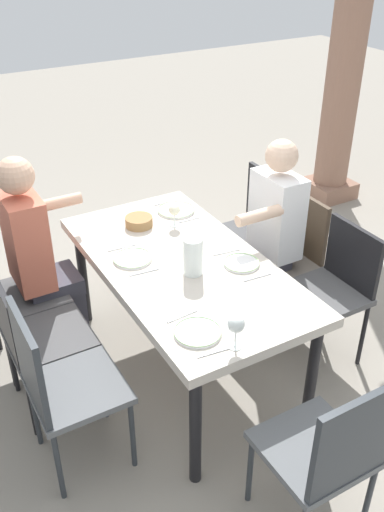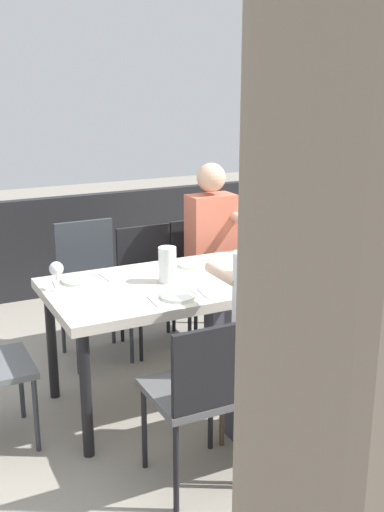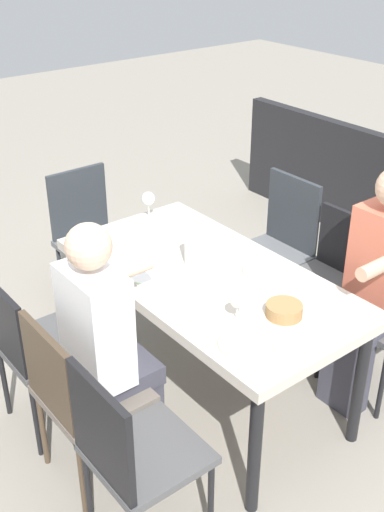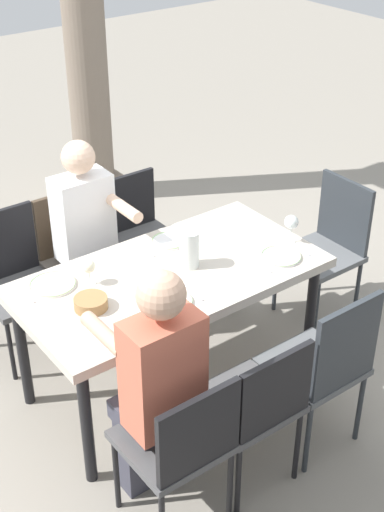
{
  "view_description": "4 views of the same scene",
  "coord_description": "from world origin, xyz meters",
  "px_view_note": "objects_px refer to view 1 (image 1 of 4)",
  "views": [
    {
      "loc": [
        2.36,
        -1.29,
        2.46
      ],
      "look_at": [
        0.14,
        -0.02,
        0.89
      ],
      "focal_mm": 39.92,
      "sensor_mm": 36.0,
      "label": 1
    },
    {
      "loc": [
        1.55,
        3.19,
        1.94
      ],
      "look_at": [
        -0.04,
        -0.01,
        0.91
      ],
      "focal_mm": 43.89,
      "sensor_mm": 36.0,
      "label": 2
    },
    {
      "loc": [
        -2.16,
        1.8,
        2.41
      ],
      "look_at": [
        0.02,
        0.09,
        0.9
      ],
      "focal_mm": 44.45,
      "sensor_mm": 36.0,
      "label": 3
    },
    {
      "loc": [
        -1.87,
        -2.7,
        2.87
      ],
      "look_at": [
        0.12,
        -0.03,
        0.84
      ],
      "focal_mm": 50.81,
      "sensor_mm": 36.0,
      "label": 4
    }
  ],
  "objects_px": {
    "dining_table": "(183,273)",
    "chair_east_north": "(334,284)",
    "chair_west_south": "(13,292)",
    "stone_column_near": "(349,41)",
    "plate_1": "(133,258)",
    "wine_glass_3": "(236,325)",
    "chair_head_east": "(329,450)",
    "chair_mid_south": "(34,333)",
    "chair_mid_north": "(288,251)",
    "plate_2": "(241,263)",
    "plate_3": "(198,332)",
    "chair_west_north": "(251,225)",
    "diner_man_white": "(267,235)",
    "diner_woman_green": "(40,255)",
    "plate_0": "(176,210)",
    "water_pitcher": "(193,258)",
    "wine_glass_0": "(174,211)",
    "bread_basket": "(139,222)",
    "chair_east_south": "(59,382)"
  },
  "relations": [
    {
      "from": "chair_mid_north",
      "to": "water_pitcher",
      "type": "bearing_deg",
      "value": -74.43
    },
    {
      "from": "chair_head_east",
      "to": "chair_mid_south",
      "type": "bearing_deg",
      "value": -148.26
    },
    {
      "from": "plate_2",
      "to": "bread_basket",
      "type": "bearing_deg",
      "value": -156.38
    },
    {
      "from": "chair_west_north",
      "to": "diner_man_white",
      "type": "relative_size",
      "value": 0.69
    },
    {
      "from": "wine_glass_0",
      "to": "plate_2",
      "type": "bearing_deg",
      "value": 10.34
    },
    {
      "from": "chair_east_south",
      "to": "bread_basket",
      "type": "bearing_deg",
      "value": 135.54
    },
    {
      "from": "wine_glass_0",
      "to": "plate_3",
      "type": "height_order",
      "value": "wine_glass_0"
    },
    {
      "from": "stone_column_near",
      "to": "wine_glass_0",
      "type": "height_order",
      "value": "stone_column_near"
    },
    {
      "from": "plate_2",
      "to": "plate_3",
      "type": "relative_size",
      "value": 0.9
    },
    {
      "from": "chair_mid_south",
      "to": "chair_east_north",
      "type": "relative_size",
      "value": 0.99
    },
    {
      "from": "plate_0",
      "to": "stone_column_near",
      "type": "bearing_deg",
      "value": 112.04
    },
    {
      "from": "chair_mid_south",
      "to": "stone_column_near",
      "type": "distance_m",
      "value": 3.69
    },
    {
      "from": "dining_table",
      "to": "chair_east_north",
      "type": "height_order",
      "value": "chair_east_north"
    },
    {
      "from": "chair_head_east",
      "to": "wine_glass_3",
      "type": "height_order",
      "value": "wine_glass_3"
    },
    {
      "from": "chair_mid_south",
      "to": "plate_2",
      "type": "height_order",
      "value": "chair_mid_south"
    },
    {
      "from": "chair_mid_north",
      "to": "chair_head_east",
      "type": "relative_size",
      "value": 0.97
    },
    {
      "from": "chair_west_north",
      "to": "diner_woman_green",
      "type": "height_order",
      "value": "diner_woman_green"
    },
    {
      "from": "diner_man_white",
      "to": "stone_column_near",
      "type": "distance_m",
      "value": 2.37
    },
    {
      "from": "chair_west_north",
      "to": "plate_3",
      "type": "xyz_separation_m",
      "value": [
        1.13,
        -1.1,
        0.26
      ]
    },
    {
      "from": "chair_mid_south",
      "to": "diner_man_white",
      "type": "distance_m",
      "value": 1.53
    },
    {
      "from": "diner_man_white",
      "to": "water_pitcher",
      "type": "relative_size",
      "value": 6.21
    },
    {
      "from": "plate_1",
      "to": "wine_glass_3",
      "type": "bearing_deg",
      "value": 5.64
    },
    {
      "from": "stone_column_near",
      "to": "bread_basket",
      "type": "xyz_separation_m",
      "value": [
        0.95,
        -2.49,
        -0.68
      ]
    },
    {
      "from": "chair_east_south",
      "to": "plate_2",
      "type": "bearing_deg",
      "value": 97.72
    },
    {
      "from": "plate_2",
      "to": "plate_3",
      "type": "xyz_separation_m",
      "value": [
        0.4,
        -0.51,
        -0.0
      ]
    },
    {
      "from": "chair_mid_north",
      "to": "wine_glass_0",
      "type": "relative_size",
      "value": 6.26
    },
    {
      "from": "chair_east_south",
      "to": "plate_1",
      "type": "relative_size",
      "value": 4.32
    },
    {
      "from": "wine_glass_3",
      "to": "plate_2",
      "type": "bearing_deg",
      "value": 143.66
    },
    {
      "from": "diner_man_white",
      "to": "plate_0",
      "type": "distance_m",
      "value": 0.62
    },
    {
      "from": "chair_mid_south",
      "to": "plate_1",
      "type": "distance_m",
      "value": 0.67
    },
    {
      "from": "dining_table",
      "to": "chair_east_north",
      "type": "relative_size",
      "value": 1.88
    },
    {
      "from": "dining_table",
      "to": "chair_west_north",
      "type": "distance_m",
      "value": 1.03
    },
    {
      "from": "chair_west_north",
      "to": "wine_glass_0",
      "type": "relative_size",
      "value": 6.32
    },
    {
      "from": "chair_mid_south",
      "to": "chair_east_north",
      "type": "distance_m",
      "value": 1.76
    },
    {
      "from": "chair_east_north",
      "to": "plate_2",
      "type": "relative_size",
      "value": 4.37
    },
    {
      "from": "chair_west_north",
      "to": "chair_mid_north",
      "type": "relative_size",
      "value": 1.01
    },
    {
      "from": "dining_table",
      "to": "bread_basket",
      "type": "xyz_separation_m",
      "value": [
        -0.51,
        -0.03,
        0.1
      ]
    },
    {
      "from": "plate_1",
      "to": "water_pitcher",
      "type": "xyz_separation_m",
      "value": [
        0.29,
        0.23,
        0.09
      ]
    },
    {
      "from": "chair_mid_north",
      "to": "chair_east_north",
      "type": "distance_m",
      "value": 0.45
    },
    {
      "from": "diner_man_white",
      "to": "plate_1",
      "type": "bearing_deg",
      "value": -93.19
    },
    {
      "from": "chair_east_north",
      "to": "chair_head_east",
      "type": "relative_size",
      "value": 0.96
    },
    {
      "from": "stone_column_near",
      "to": "chair_west_north",
      "type": "bearing_deg",
      "value": -60.32
    },
    {
      "from": "diner_woman_green",
      "to": "plate_1",
      "type": "relative_size",
      "value": 6.05
    },
    {
      "from": "stone_column_near",
      "to": "diner_woman_green",
      "type": "bearing_deg",
      "value": -73.72
    },
    {
      "from": "chair_east_south",
      "to": "plate_0",
      "type": "relative_size",
      "value": 3.94
    },
    {
      "from": "chair_mid_south",
      "to": "diner_woman_green",
      "type": "bearing_deg",
      "value": 156.1
    },
    {
      "from": "dining_table",
      "to": "water_pitcher",
      "type": "bearing_deg",
      "value": -2.92
    },
    {
      "from": "chair_west_south",
      "to": "stone_column_near",
      "type": "xyz_separation_m",
      "value": [
        -0.91,
        3.3,
        0.95
      ]
    },
    {
      "from": "chair_mid_south",
      "to": "chair_head_east",
      "type": "relative_size",
      "value": 0.94
    },
    {
      "from": "wine_glass_3",
      "to": "water_pitcher",
      "type": "bearing_deg",
      "value": 167.5
    }
  ]
}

